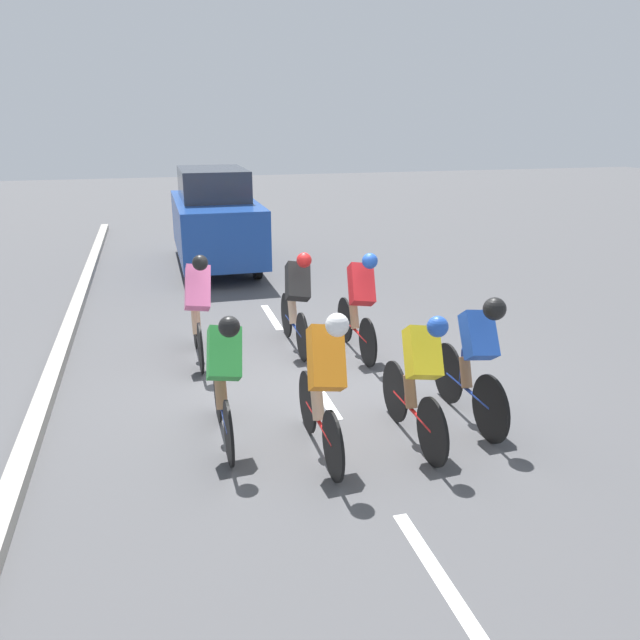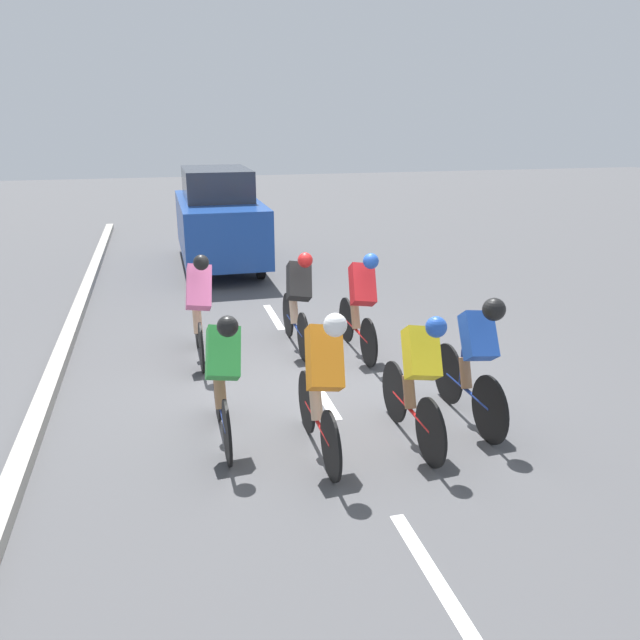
% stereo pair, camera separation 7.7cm
% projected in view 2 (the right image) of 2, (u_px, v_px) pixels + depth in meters
% --- Properties ---
extents(ground_plane, '(60.00, 60.00, 0.00)m').
position_uv_depth(ground_plane, '(313.00, 381.00, 7.94)').
color(ground_plane, '#4C4C4F').
extents(lane_stripe_near, '(0.12, 1.40, 0.01)m').
position_uv_depth(lane_stripe_near, '(431.00, 571.00, 4.60)').
color(lane_stripe_near, white).
rests_on(lane_stripe_near, ground).
extents(lane_stripe_mid, '(0.12, 1.40, 0.01)m').
position_uv_depth(lane_stripe_mid, '(322.00, 394.00, 7.55)').
color(lane_stripe_mid, white).
rests_on(lane_stripe_mid, ground).
extents(lane_stripe_far, '(0.12, 1.40, 0.01)m').
position_uv_depth(lane_stripe_far, '(274.00, 317.00, 10.50)').
color(lane_stripe_far, white).
rests_on(lane_stripe_far, ground).
extents(curb, '(0.20, 26.34, 0.14)m').
position_uv_depth(curb, '(37.00, 420.00, 6.77)').
color(curb, '#A8A399').
rests_on(curb, ground).
extents(cyclist_orange, '(0.40, 1.63, 1.55)m').
position_uv_depth(cyclist_orange, '(323.00, 380.00, 5.93)').
color(cyclist_orange, black).
rests_on(cyclist_orange, ground).
extents(cyclist_red, '(0.39, 1.69, 1.50)m').
position_uv_depth(cyclist_red, '(361.00, 301.00, 8.59)').
color(cyclist_red, black).
rests_on(cyclist_red, ground).
extents(cyclist_blue, '(0.37, 1.68, 1.49)m').
position_uv_depth(cyclist_blue, '(475.00, 357.00, 6.60)').
color(cyclist_blue, black).
rests_on(cyclist_blue, ground).
extents(cyclist_black, '(0.40, 1.71, 1.47)m').
position_uv_depth(cyclist_black, '(298.00, 298.00, 8.81)').
color(cyclist_black, black).
rests_on(cyclist_black, ground).
extents(cyclist_green, '(0.39, 1.62, 1.44)m').
position_uv_depth(cyclist_green, '(223.00, 375.00, 6.21)').
color(cyclist_green, black).
rests_on(cyclist_green, ground).
extents(cyclist_pink, '(0.39, 1.66, 1.53)m').
position_uv_depth(cyclist_pink, '(199.00, 305.00, 8.38)').
color(cyclist_pink, black).
rests_on(cyclist_pink, ground).
extents(cyclist_yellow, '(0.39, 1.64, 1.44)m').
position_uv_depth(cyclist_yellow, '(418.00, 376.00, 6.19)').
color(cyclist_yellow, black).
rests_on(cyclist_yellow, ground).
extents(support_car, '(1.70, 4.18, 2.15)m').
position_uv_depth(support_car, '(219.00, 219.00, 13.75)').
color(support_car, black).
rests_on(support_car, ground).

